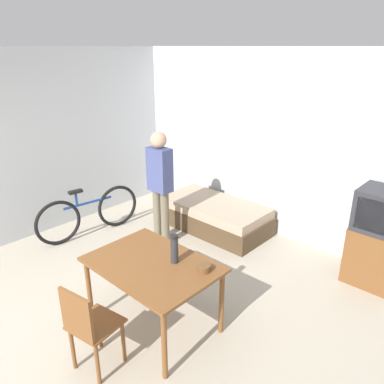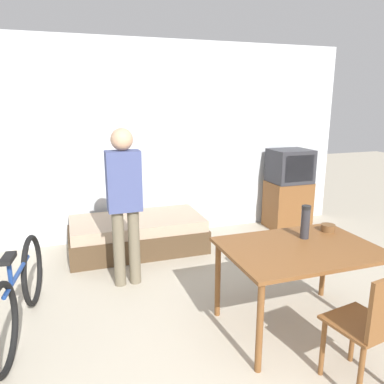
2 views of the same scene
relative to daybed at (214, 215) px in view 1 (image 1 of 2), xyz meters
The scene contains 11 objects.
ground_plane 3.37m from the daybed, 82.43° to the right, with size 20.00×20.00×0.00m, color #B2A893.
wall_back 1.33m from the daybed, 50.70° to the left, with size 5.64×0.06×2.70m.
wall_left 2.63m from the daybed, 143.47° to the right, with size 0.06×4.85×2.70m.
daybed is the anchor object (origin of this frame).
tv 2.39m from the daybed, ahead, with size 0.61×0.49×1.20m.
dining_table 2.38m from the daybed, 65.55° to the right, with size 1.25×0.89×0.74m.
wooden_chair 3.08m from the daybed, 70.87° to the right, with size 0.45×0.45×0.88m.
bicycle 1.92m from the daybed, 130.88° to the right, with size 0.27×1.62×0.76m.
person_standing 1.18m from the daybed, 107.27° to the right, with size 0.34×0.22×1.65m.
thermos_flask 2.36m from the daybed, 60.44° to the right, with size 0.08×0.08×0.29m.
mate_bowl 2.43m from the daybed, 52.92° to the right, with size 0.13×0.13×0.06m.
Camera 1 is at (2.93, -0.82, 2.71)m, focal length 35.00 mm.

